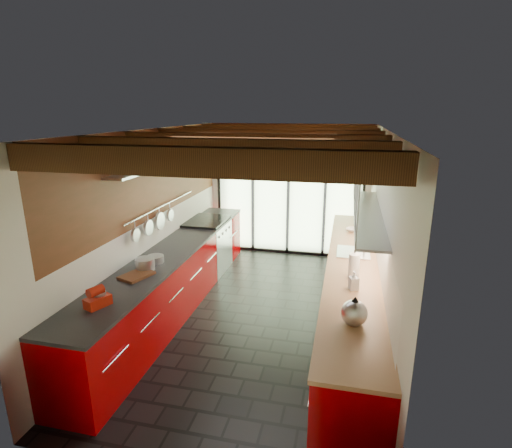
# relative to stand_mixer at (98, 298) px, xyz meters

# --- Properties ---
(ground) EXTENTS (5.50, 5.50, 0.00)m
(ground) POSITION_rel_stand_mixer_xyz_m (1.27, 1.81, -1.01)
(ground) COLOR black
(ground) RESTS_ON ground
(room_shell) EXTENTS (5.50, 5.50, 5.50)m
(room_shell) POSITION_rel_stand_mixer_xyz_m (1.27, 1.81, 0.64)
(room_shell) COLOR silver
(room_shell) RESTS_ON ground
(ceiling_beams) EXTENTS (3.14, 5.06, 4.90)m
(ceiling_beams) POSITION_rel_stand_mixer_xyz_m (1.27, 2.19, 1.45)
(ceiling_beams) COLOR #593316
(ceiling_beams) RESTS_ON ground
(glass_door) EXTENTS (2.95, 0.10, 2.90)m
(glass_door) POSITION_rel_stand_mixer_xyz_m (1.27, 4.50, 0.65)
(glass_door) COLOR #C6EAAD
(glass_door) RESTS_ON ground
(left_counter) EXTENTS (0.68, 5.00, 0.92)m
(left_counter) POSITION_rel_stand_mixer_xyz_m (-0.01, 1.81, -0.55)
(left_counter) COLOR #9D0002
(left_counter) RESTS_ON ground
(range_stove) EXTENTS (0.66, 0.90, 0.97)m
(range_stove) POSITION_rel_stand_mixer_xyz_m (-0.01, 3.26, -0.54)
(range_stove) COLOR silver
(range_stove) RESTS_ON ground
(right_counter) EXTENTS (0.68, 5.00, 0.92)m
(right_counter) POSITION_rel_stand_mixer_xyz_m (2.54, 1.81, -0.55)
(right_counter) COLOR #9D0002
(right_counter) RESTS_ON ground
(sink_assembly) EXTENTS (0.45, 0.52, 0.43)m
(sink_assembly) POSITION_rel_stand_mixer_xyz_m (2.56, 2.21, -0.05)
(sink_assembly) COLOR silver
(sink_assembly) RESTS_ON right_counter
(upper_cabinets_right) EXTENTS (0.34, 3.00, 3.00)m
(upper_cabinets_right) POSITION_rel_stand_mixer_xyz_m (2.70, 2.11, 0.84)
(upper_cabinets_right) COLOR silver
(upper_cabinets_right) RESTS_ON ground
(left_wall_fixtures) EXTENTS (0.28, 2.60, 0.96)m
(left_wall_fixtures) POSITION_rel_stand_mixer_xyz_m (-0.20, 1.95, 0.87)
(left_wall_fixtures) COLOR silver
(left_wall_fixtures) RESTS_ON ground
(stand_mixer) EXTENTS (0.23, 0.28, 0.23)m
(stand_mixer) POSITION_rel_stand_mixer_xyz_m (0.00, 0.00, 0.00)
(stand_mixer) COLOR red
(stand_mixer) RESTS_ON left_counter
(pot_large) EXTENTS (0.24, 0.24, 0.15)m
(pot_large) POSITION_rel_stand_mixer_xyz_m (-0.00, 0.98, -0.01)
(pot_large) COLOR silver
(pot_large) RESTS_ON left_counter
(pot_small) EXTENTS (0.28, 0.28, 0.09)m
(pot_small) POSITION_rel_stand_mixer_xyz_m (-0.00, 1.25, -0.05)
(pot_small) COLOR silver
(pot_small) RESTS_ON left_counter
(cutting_board) EXTENTS (0.38, 0.44, 0.03)m
(cutting_board) POSITION_rel_stand_mixer_xyz_m (-0.00, 0.77, -0.07)
(cutting_board) COLOR brown
(cutting_board) RESTS_ON left_counter
(kettle) EXTENTS (0.31, 0.34, 0.29)m
(kettle) POSITION_rel_stand_mixer_xyz_m (2.54, 0.23, 0.04)
(kettle) COLOR silver
(kettle) RESTS_ON right_counter
(paper_towel) EXTENTS (0.16, 0.16, 0.35)m
(paper_towel) POSITION_rel_stand_mixer_xyz_m (2.54, 1.32, 0.06)
(paper_towel) COLOR white
(paper_towel) RESTS_ON right_counter
(soap_bottle) EXTENTS (0.12, 0.13, 0.21)m
(soap_bottle) POSITION_rel_stand_mixer_xyz_m (2.54, 1.00, 0.02)
(soap_bottle) COLOR silver
(soap_bottle) RESTS_ON right_counter
(bowl) EXTENTS (0.28, 0.28, 0.05)m
(bowl) POSITION_rel_stand_mixer_xyz_m (2.54, 3.26, -0.06)
(bowl) COLOR silver
(bowl) RESTS_ON right_counter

